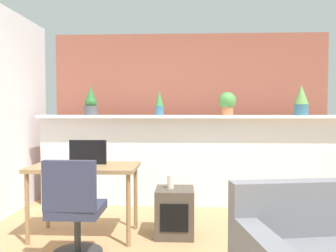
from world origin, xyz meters
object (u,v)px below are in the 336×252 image
Objects in this scene: office_chair at (75,218)px; vase_on_shelf at (170,182)px; side_cube_shelf at (175,212)px; potted_plant_2 at (227,103)px; potted_plant_0 at (91,103)px; tv_monitor at (88,152)px; potted_plant_1 at (159,103)px; desk at (84,173)px; potted_plant_3 at (301,100)px.

vase_on_shelf is at bearing 40.88° from office_chair.
office_chair is 1.82× the size of side_cube_shelf.
potted_plant_2 is 0.63× the size of side_cube_shelf.
tv_monitor is (0.27, -1.12, -0.56)m from potted_plant_0.
potted_plant_1 is 0.93m from potted_plant_2.
potted_plant_0 is 2.03m from side_cube_shelf.
potted_plant_1 is 2.15m from office_chair.
desk is at bearing -143.10° from potted_plant_2.
vase_on_shelf is (-0.74, -1.15, -0.86)m from potted_plant_2.
potted_plant_3 reaches higher than office_chair.
potted_plant_3 is at bearing 24.17° from desk.
tv_monitor is 0.79× the size of side_cube_shelf.
potted_plant_3 is 2.87× the size of vase_on_shelf.
vase_on_shelf is (-0.05, 0.01, 0.32)m from side_cube_shelf.
desk is at bearing -175.07° from vase_on_shelf.
desk is (-1.63, -1.22, -0.77)m from potted_plant_2.
potted_plant_3 reaches higher than desk.
desk is at bearing -78.11° from potted_plant_0.
office_chair is (0.09, -0.62, -0.28)m from desk.
potted_plant_3 is 2.97m from desk.
vase_on_shelf is at bearing 162.28° from side_cube_shelf.
potted_plant_0 is at bearing -179.20° from potted_plant_2.
side_cube_shelf is (-0.69, -1.16, -1.18)m from potted_plant_2.
side_cube_shelf is at bearing 3.82° from desk.
potted_plant_3 is 2.87m from tv_monitor.
potted_plant_2 is at bearing 57.32° from vase_on_shelf.
potted_plant_3 reaches higher than potted_plant_2.
potted_plant_3 reaches higher than potted_plant_0.
tv_monitor is at bearing 178.93° from side_cube_shelf.
potted_plant_2 is at bearing 36.90° from desk.
vase_on_shelf is at bearing 4.93° from desk.
potted_plant_2 is 1.80m from side_cube_shelf.
tv_monitor is at bearing -157.18° from potted_plant_3.
potted_plant_0 is 0.95m from potted_plant_1.
side_cube_shelf is at bearing -43.59° from potted_plant_0.
office_chair is at bearing -141.27° from side_cube_shelf.
potted_plant_2 is 2.23× the size of vase_on_shelf.
side_cube_shelf is at bearing -120.72° from potted_plant_2.
potted_plant_2 reaches higher than side_cube_shelf.
potted_plant_0 reaches higher than office_chair.
office_chair is (-0.61, -1.78, -1.03)m from potted_plant_1.
tv_monitor is at bearing 179.82° from vase_on_shelf.
side_cube_shelf is (-1.67, -1.11, -1.22)m from potted_plant_3.
vase_on_shelf is at bearing -147.45° from potted_plant_3.
potted_plant_2 is 2.06m from tv_monitor.
potted_plant_1 is at bearing 59.05° from desk.
desk is 0.90m from vase_on_shelf.
desk is 1.21× the size of office_chair.
potted_plant_0 reaches higher than potted_plant_1.
potted_plant_0 is 2.86× the size of vase_on_shelf.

